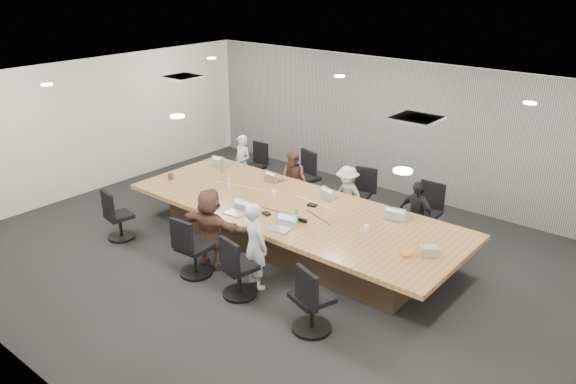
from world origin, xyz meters
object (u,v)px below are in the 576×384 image
Objects in this scene: person_5 at (211,228)px; person_6 at (255,245)px; snack_packet at (405,254)px; person_0 at (242,164)px; chair_6 at (239,271)px; laptop_0 at (224,164)px; laptop_3 at (401,217)px; chair_0 at (254,171)px; canvas_bag at (429,251)px; bottle_clear at (228,183)px; laptop_2 at (330,196)px; bottle_green_left at (222,165)px; mug_brown at (171,176)px; chair_2 at (357,200)px; chair_5 at (195,252)px; stapler at (303,220)px; chair_4 at (120,220)px; chair_1 at (304,182)px; bottle_green_right at (296,215)px; person_1 at (294,180)px; laptop_1 at (275,180)px; laptop_6 at (279,229)px; person_2 at (347,196)px; laptop_5 at (235,213)px; chair_7 at (312,303)px; conference_table at (292,225)px; chair_3 at (424,218)px.

person_6 is (0.96, 0.00, 0.01)m from person_5.
person_6 is at bearing -151.16° from snack_packet.
chair_6 is at bearing -40.55° from person_0.
laptop_0 is 0.21× the size of person_6.
laptop_3 is at bearing 75.13° from chair_6.
canvas_bag reaches higher than chair_0.
snack_packet is at bearing -3.54° from bottle_clear.
snack_packet reaches higher than laptop_2.
bottle_green_left reaches higher than mug_brown.
person_6 is (0.00, 0.35, 0.29)m from chair_6.
chair_2 is at bearing -74.41° from person_6.
chair_5 reaches higher than chair_2.
chair_5 is at bearing -61.63° from bottle_clear.
laptop_0 is 4.89m from snack_packet.
stapler is 0.91× the size of snack_packet.
chair_4 is at bearing -85.36° from mug_brown.
chair_1 reaches higher than laptop_3.
bottle_green_right is at bearing -79.93° from person_6.
person_6 reaches higher than chair_2.
person_6 reaches higher than laptop_3.
person_1 is 4.11× the size of laptop_1.
laptop_6 is (0.00, 0.55, 0.06)m from person_6.
laptop_2 is at bearing -5.22° from person_0.
bottle_clear is (-0.39, -1.41, 0.25)m from person_1.
laptop_6 is at bearing 109.62° from laptop_2.
person_5 reaches higher than chair_5.
person_2 is 2.81m from person_5.
laptop_6 is (2.85, -2.50, 0.39)m from chair_0.
mug_brown reaches higher than laptop_0.
laptop_2 is 0.89× the size of laptop_5.
person_6 is at bearing -176.40° from chair_7.
person_1 is 2.60m from laptop_6.
laptop_2 is at bearing 68.02° from chair_5.
laptop_6 is at bearing 136.55° from chair_0.
conference_table is 2.71m from mug_brown.
chair_2 is at bearing 7.99° from person_1.
person_5 is 3.38m from canvas_bag.
chair_2 is at bearing 66.99° from laptop_5.
bottle_green_right reaches higher than chair_5.
person_6 is 1.01m from stapler.
person_2 reaches higher than chair_3.
chair_2 is 0.97m from laptop_2.
chair_6 is (0.39, -1.70, -0.00)m from conference_table.
bottle_clear reaches higher than laptop_1.
chair_6 is 2.26× the size of laptop_3.
chair_3 is (1.63, 1.70, 0.02)m from conference_table.
person_2 is (-0.17, 3.05, 0.18)m from chair_6.
laptop_3 is (2.68, -0.55, 0.16)m from person_1.
laptop_1 is 1.67m from laptop_5.
laptop_6 is at bearing -63.38° from person_1.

